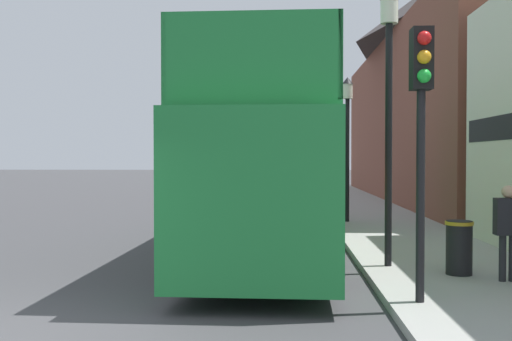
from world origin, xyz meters
TOP-DOWN VIEW (x-y plane):
  - ground_plane at (0.00, 21.00)m, footprint 144.00×144.00m
  - sidewalk at (6.55, 18.00)m, footprint 3.31×108.00m
  - brick_terrace_rear at (11.20, 22.55)m, footprint 6.00×25.59m
  - tour_bus at (3.13, 6.67)m, footprint 2.84×11.16m
  - parked_car_ahead_of_bus at (3.79, 15.13)m, footprint 1.77×4.28m
  - pedestrian_second at (7.06, 2.95)m, footprint 0.41×0.22m
  - traffic_signal at (5.33, 1.47)m, footprint 0.28×0.42m
  - lamp_post_nearest at (5.37, 4.26)m, footprint 0.35×0.35m
  - lamp_post_second at (5.43, 11.87)m, footprint 0.35×0.35m
  - lamp_post_third at (5.32, 19.47)m, footprint 0.35×0.35m
  - litter_bin at (6.44, 3.49)m, footprint 0.48×0.48m

SIDE VIEW (x-z plane):
  - ground_plane at x=0.00m, z-range 0.00..0.00m
  - sidewalk at x=6.55m, z-range 0.00..0.14m
  - litter_bin at x=6.44m, z-range 0.17..1.09m
  - parked_car_ahead_of_bus at x=3.79m, z-range -0.04..1.36m
  - pedestrian_second at x=7.06m, z-range 0.30..1.86m
  - tour_bus at x=3.13m, z-range -0.24..3.94m
  - traffic_signal at x=5.33m, z-range 1.02..4.81m
  - lamp_post_second at x=5.43m, z-range 1.01..5.50m
  - lamp_post_nearest at x=5.37m, z-range 1.08..6.21m
  - lamp_post_third at x=5.32m, z-range 1.08..6.23m
  - brick_terrace_rear at x=11.20m, z-range 0.00..10.92m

